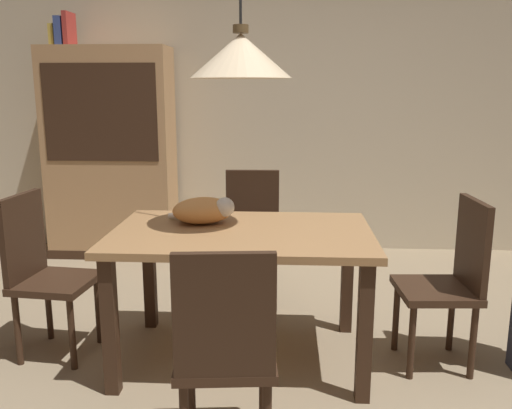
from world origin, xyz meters
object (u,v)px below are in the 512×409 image
Objects in this scene: chair_right_side at (451,276)px; pendant_lamp at (241,55)px; hutch_bookcase at (111,157)px; book_red_tall at (69,29)px; chair_far_back at (252,231)px; book_blue_wide at (62,32)px; cat_sleeping at (205,210)px; chair_near_front at (225,347)px; chair_left_side at (42,268)px; dining_table at (242,248)px; book_yellow_short at (55,35)px.

pendant_lamp is (-1.13, -0.00, 1.15)m from chair_right_side.
book_red_tall reaches higher than hutch_bookcase.
book_blue_wide is (-1.69, 1.04, 1.46)m from chair_far_back.
book_blue_wide reaches higher than cat_sleeping.
chair_near_front is at bearing -59.64° from book_red_tall.
hutch_bookcase is at bearing 96.13° from chair_left_side.
pendant_lamp reaches higher than cat_sleeping.
cat_sleeping is at bearing -50.44° from book_blue_wide.
cat_sleeping reaches higher than dining_table.
chair_left_side is 2.31× the size of cat_sleeping.
book_yellow_short reaches higher than chair_left_side.
chair_left_side is 3.32× the size of book_red_tall.
chair_near_front is at bearing -141.78° from chair_right_side.
chair_near_front is (1.14, -0.89, 0.00)m from chair_left_side.
dining_table is 5.00× the size of book_red_tall.
dining_table is 5.83× the size of book_blue_wide.
book_blue_wide reaches higher than chair_far_back.
dining_table is 2.35m from hutch_bookcase.
hutch_bookcase is (-1.11, 1.78, 0.06)m from cat_sleeping.
chair_right_side is 3.75m from book_yellow_short.
chair_near_front is at bearing -64.41° from hutch_bookcase.
cat_sleeping is at bearing -106.52° from chair_far_back.
chair_near_front is at bearing -57.73° from book_yellow_short.
chair_far_back is 2.44m from book_red_tall.
chair_far_back is 2.50m from book_yellow_short.
book_red_tall is at bearing 145.22° from chair_right_side.
chair_far_back is 1.00× the size of chair_near_front.
chair_left_side is 0.72× the size of pendant_lamp.
chair_left_side and chair_right_side have the same top height.
hutch_bookcase is 9.25× the size of book_yellow_short.
chair_right_side is at bearing -37.91° from hutch_bookcase.
cat_sleeping is at bearing 8.14° from chair_left_side.
book_red_tall is (-1.64, 2.80, 1.48)m from chair_near_front.
hutch_bookcase is at bearing 142.09° from chair_right_side.
hutch_bookcase is (-1.33, 1.92, -0.77)m from pendant_lamp.
cat_sleeping is (-0.23, 1.02, 0.32)m from chair_near_front.
chair_left_side is 1.44m from chair_near_front.
hutch_bookcase is at bearing 121.93° from cat_sleeping.
chair_right_side is 0.50× the size of hutch_bookcase.
pendant_lamp reaches higher than book_yellow_short.
book_red_tall is at bearing 147.37° from chair_far_back.
book_yellow_short reaches higher than cat_sleeping.
book_blue_wide is 0.86× the size of book_red_tall.
chair_right_side is at bearing -34.18° from book_blue_wide.
chair_left_side is at bearing 142.03° from chair_near_front.
dining_table is 1.08× the size of pendant_lamp.
chair_right_side is 0.72× the size of pendant_lamp.
book_red_tall is (-1.41, 1.78, 1.16)m from cat_sleeping.
book_yellow_short is 0.07m from book_blue_wide.
book_yellow_short is at bearing 149.30° from chair_far_back.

